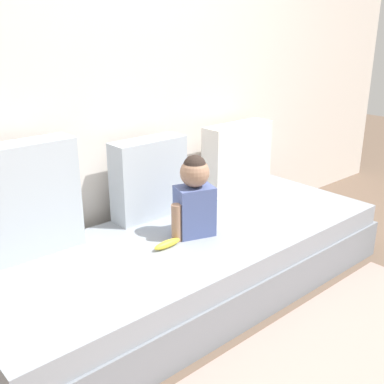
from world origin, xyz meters
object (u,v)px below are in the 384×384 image
Objects in this scene: couch at (190,264)px; throw_pillow_center at (149,178)px; throw_pillow_right at (237,157)px; toddler at (195,196)px; banana at (167,244)px; throw_pillow_left at (23,201)px.

throw_pillow_center reaches higher than couch.
throw_pillow_right is at bearing 26.03° from couch.
throw_pillow_right is 1.17× the size of toddler.
couch is at bearing 11.18° from banana.
throw_pillow_center reaches higher than throw_pillow_right.
throw_pillow_right is 1.06m from banana.
throw_pillow_right is (0.76, 0.37, 0.41)m from couch.
throw_pillow_center is 0.76m from throw_pillow_right.
throw_pillow_center is 1.04× the size of toddler.
throw_pillow_left is at bearing 180.00° from throw_pillow_center.
throw_pillow_left is 1.21× the size of throw_pillow_center.
throw_pillow_center is at bearing 93.86° from toddler.
throw_pillow_left reaches higher than couch.
throw_pillow_left reaches higher than toddler.
throw_pillow_center reaches higher than banana.
throw_pillow_right reaches higher than toddler.
throw_pillow_right is at bearing 0.00° from throw_pillow_center.
toddler is (0.03, -0.01, 0.41)m from couch.
throw_pillow_center is 0.50m from banana.
banana is (-0.19, -0.04, 0.20)m from couch.
banana is (-0.19, -0.41, -0.22)m from throw_pillow_center.
throw_pillow_right reaches higher than banana.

